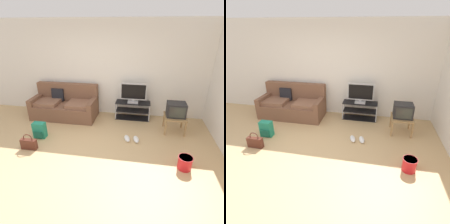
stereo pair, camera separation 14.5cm
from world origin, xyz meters
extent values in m
cube|color=tan|center=(0.00, 0.00, -0.01)|extent=(9.00, 9.80, 0.02)
cube|color=silver|center=(0.00, 2.45, 1.35)|extent=(9.00, 0.10, 2.70)
cube|color=brown|center=(-1.01, 1.89, 0.21)|extent=(1.86, 0.87, 0.42)
cube|color=brown|center=(-1.01, 2.22, 0.68)|extent=(1.86, 0.20, 0.52)
cube|color=brown|center=(-1.87, 1.89, 0.51)|extent=(0.14, 0.87, 0.19)
cube|color=brown|center=(-0.15, 1.89, 0.51)|extent=(0.14, 0.87, 0.19)
cube|color=brown|center=(-1.52, 1.83, 0.47)|extent=(0.74, 0.61, 0.10)
cube|color=brown|center=(-0.50, 1.83, 0.47)|extent=(0.74, 0.61, 0.10)
cube|color=black|center=(-1.28, 2.10, 0.62)|extent=(0.36, 0.15, 0.37)
cube|color=black|center=(0.97, 2.13, 0.50)|extent=(0.98, 0.37, 0.02)
cube|color=black|center=(0.97, 2.13, 0.25)|extent=(0.94, 0.35, 0.02)
cube|color=black|center=(0.97, 2.13, 0.01)|extent=(0.98, 0.37, 0.02)
cylinder|color=#B7B7BC|center=(0.50, 1.96, 0.25)|extent=(0.03, 0.03, 0.51)
cylinder|color=#B7B7BC|center=(1.45, 1.96, 0.25)|extent=(0.03, 0.03, 0.51)
cylinder|color=#B7B7BC|center=(0.50, 2.30, 0.25)|extent=(0.03, 0.03, 0.51)
cylinder|color=#B7B7BC|center=(1.45, 2.30, 0.25)|extent=(0.03, 0.03, 0.51)
cube|color=#B2B2B7|center=(0.97, 2.11, 0.53)|extent=(0.29, 0.22, 0.05)
cube|color=#B2B2B7|center=(0.97, 2.11, 0.58)|extent=(0.05, 0.04, 0.04)
cube|color=#B2B2B7|center=(0.97, 2.11, 0.83)|extent=(0.73, 0.04, 0.47)
cube|color=black|center=(0.97, 2.09, 0.83)|extent=(0.67, 0.01, 0.41)
cube|color=#9E7A4C|center=(2.07, 1.55, 0.41)|extent=(0.53, 0.53, 0.03)
cube|color=#9E7A4C|center=(1.84, 1.31, 0.20)|extent=(0.04, 0.04, 0.40)
cube|color=#9E7A4C|center=(2.31, 1.31, 0.20)|extent=(0.04, 0.04, 0.40)
cube|color=#9E7A4C|center=(1.84, 1.79, 0.20)|extent=(0.04, 0.04, 0.40)
cube|color=#9E7A4C|center=(2.31, 1.79, 0.20)|extent=(0.04, 0.04, 0.40)
cube|color=#232326|center=(2.07, 1.57, 0.60)|extent=(0.45, 0.37, 0.35)
cube|color=#333833|center=(2.07, 1.38, 0.60)|extent=(0.37, 0.01, 0.27)
cube|color=#238466|center=(-1.18, 0.71, 0.19)|extent=(0.29, 0.17, 0.39)
cube|color=#1A634C|center=(-1.18, 0.61, 0.12)|extent=(0.22, 0.04, 0.17)
cylinder|color=#1A634C|center=(-1.26, 0.82, 0.21)|extent=(0.04, 0.04, 0.31)
cylinder|color=#1A634C|center=(-1.10, 0.82, 0.21)|extent=(0.04, 0.04, 0.31)
cube|color=#4C2319|center=(-1.17, 0.22, 0.12)|extent=(0.35, 0.11, 0.24)
torus|color=#4C2319|center=(-1.17, 0.22, 0.27)|extent=(0.22, 0.02, 0.22)
cylinder|color=red|center=(2.10, 0.13, 0.13)|extent=(0.26, 0.26, 0.26)
cylinder|color=red|center=(2.10, 0.13, 0.25)|extent=(0.27, 0.27, 0.02)
ellipsoid|color=white|center=(0.93, 0.92, 0.04)|extent=(0.20, 0.30, 0.09)
ellipsoid|color=white|center=(1.15, 0.92, 0.04)|extent=(0.19, 0.30, 0.09)
camera|label=1|loc=(1.21, -2.88, 2.50)|focal=30.08mm
camera|label=2|loc=(1.35, -2.86, 2.50)|focal=30.08mm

